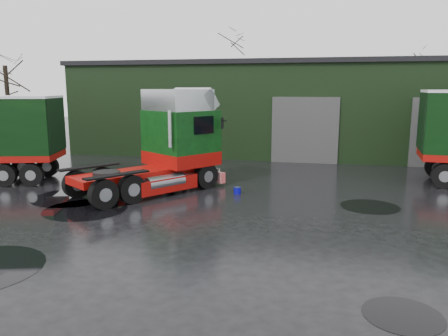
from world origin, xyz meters
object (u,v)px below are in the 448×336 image
(tree_left, at_px, (7,92))
(tree_back_b, at_px, (401,97))
(hero_tractor, at_px, (143,142))
(wash_bucket, at_px, (237,190))
(warehouse, at_px, (309,107))
(tree_back_a, at_px, (230,86))

(tree_left, distance_m, tree_back_b, 32.45)
(hero_tractor, distance_m, wash_bucket, 4.59)
(hero_tractor, height_order, tree_left, tree_left)
(warehouse, distance_m, tree_back_b, 12.82)
(tree_left, bearing_deg, warehouse, 22.83)
(tree_left, relative_size, tree_back_a, 0.89)
(warehouse, height_order, tree_back_a, tree_back_a)
(warehouse, height_order, tree_left, tree_left)
(hero_tractor, relative_size, tree_back_a, 0.77)
(wash_bucket, height_order, tree_back_b, tree_back_b)
(tree_left, relative_size, tree_back_b, 1.13)
(tree_left, bearing_deg, wash_bucket, -22.31)
(warehouse, height_order, hero_tractor, warehouse)
(warehouse, distance_m, wash_bucket, 15.28)
(wash_bucket, xyz_separation_m, tree_left, (-16.51, 6.77, 4.11))
(hero_tractor, distance_m, tree_back_a, 25.66)
(wash_bucket, height_order, tree_back_a, tree_back_a)
(hero_tractor, bearing_deg, tree_left, -176.17)
(hero_tractor, height_order, tree_back_b, tree_back_b)
(warehouse, bearing_deg, tree_back_a, 128.66)
(warehouse, relative_size, hero_tractor, 4.44)
(hero_tractor, relative_size, wash_bucket, 23.80)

